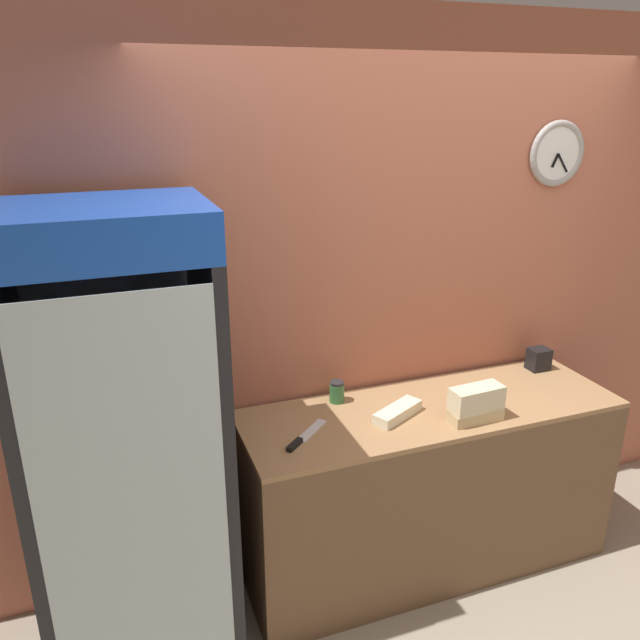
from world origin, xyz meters
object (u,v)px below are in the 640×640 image
object	(u,v)px
sandwich_stack_middle	(476,404)
condiment_jar	(337,392)
sandwich_stack_top	(477,393)
sandwich_flat_left	(398,412)
beverage_cooler	(124,425)
napkin_dispenser	(539,359)
sandwich_stack_bottom	(475,415)
chefs_knife	(301,439)

from	to	relation	value
sandwich_stack_middle	condiment_jar	world-z (taller)	sandwich_stack_middle
sandwich_stack_middle	sandwich_stack_top	xyz separation A→B (m)	(0.00, 0.00, 0.06)
sandwich_flat_left	condiment_jar	distance (m)	0.32
sandwich_stack_middle	condiment_jar	distance (m)	0.66
beverage_cooler	sandwich_stack_top	distance (m)	1.54
condiment_jar	napkin_dispenser	size ratio (longest dim) A/B	0.89
sandwich_stack_top	sandwich_flat_left	world-z (taller)	sandwich_stack_top
sandwich_stack_bottom	napkin_dispenser	world-z (taller)	napkin_dispenser
beverage_cooler	napkin_dispenser	size ratio (longest dim) A/B	16.41
chefs_knife	condiment_jar	xyz separation A→B (m)	(0.28, 0.29, 0.04)
sandwich_stack_middle	napkin_dispenser	xyz separation A→B (m)	(0.64, 0.37, -0.02)
beverage_cooler	napkin_dispenser	distance (m)	2.18
sandwich_stack_middle	napkin_dispenser	world-z (taller)	napkin_dispenser
beverage_cooler	sandwich_stack_bottom	xyz separation A→B (m)	(1.53, -0.20, -0.14)
sandwich_flat_left	sandwich_stack_middle	bearing A→B (deg)	-25.28
sandwich_stack_bottom	sandwich_flat_left	bearing A→B (deg)	154.72
sandwich_stack_bottom	chefs_knife	distance (m)	0.81
beverage_cooler	sandwich_stack_top	xyz separation A→B (m)	(1.53, -0.20, -0.03)
beverage_cooler	napkin_dispenser	world-z (taller)	beverage_cooler
sandwich_stack_bottom	chefs_knife	bearing A→B (deg)	172.35
sandwich_flat_left	condiment_jar	world-z (taller)	condiment_jar
beverage_cooler	sandwich_stack_bottom	world-z (taller)	beverage_cooler
sandwich_stack_top	napkin_dispenser	distance (m)	0.74
sandwich_stack_bottom	condiment_jar	size ratio (longest dim) A/B	2.36
condiment_jar	sandwich_stack_middle	bearing A→B (deg)	-36.77
sandwich_flat_left	napkin_dispenser	world-z (taller)	napkin_dispenser
sandwich_flat_left	napkin_dispenser	size ratio (longest dim) A/B	2.36
sandwich_stack_bottom	napkin_dispenser	size ratio (longest dim) A/B	2.09
sandwich_stack_top	napkin_dispenser	xyz separation A→B (m)	(0.64, 0.37, -0.08)
condiment_jar	sandwich_stack_bottom	bearing A→B (deg)	-36.77
beverage_cooler	chefs_knife	size ratio (longest dim) A/B	7.75
napkin_dispenser	sandwich_stack_bottom	bearing A→B (deg)	-150.28
napkin_dispenser	chefs_knife	bearing A→B (deg)	-169.88
condiment_jar	napkin_dispenser	world-z (taller)	napkin_dispenser
beverage_cooler	chefs_knife	world-z (taller)	beverage_cooler
sandwich_stack_bottom	napkin_dispenser	xyz separation A→B (m)	(0.64, 0.37, 0.03)
sandwich_stack_middle	beverage_cooler	bearing A→B (deg)	172.59
sandwich_stack_top	sandwich_flat_left	bearing A→B (deg)	154.72
sandwich_stack_bottom	sandwich_flat_left	distance (m)	0.35
sandwich_stack_middle	sandwich_flat_left	bearing A→B (deg)	154.72
sandwich_flat_left	napkin_dispenser	bearing A→B (deg)	12.63
sandwich_stack_top	chefs_knife	xyz separation A→B (m)	(-0.81, 0.11, -0.13)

